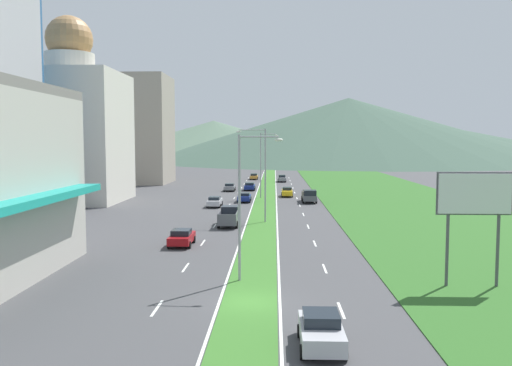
{
  "coord_description": "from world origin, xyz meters",
  "views": [
    {
      "loc": [
        1.41,
        -29.44,
        9.28
      ],
      "look_at": [
        -0.71,
        31.18,
        4.41
      ],
      "focal_mm": 36.79,
      "sensor_mm": 36.0,
      "label": 1
    }
  ],
  "objects": [
    {
      "name": "lane_dash_right_12",
      "position": [
        5.1,
        92.93,
        0.01
      ],
      "size": [
        0.16,
        2.8,
        0.01
      ],
      "primitive_type": "cube",
      "color": "silver",
      "rests_on": "ground_plane"
    },
    {
      "name": "lane_dash_left_9",
      "position": [
        -5.1,
        64.7,
        0.01
      ],
      "size": [
        0.16,
        2.8,
        0.01
      ],
      "primitive_type": "cube",
      "color": "silver",
      "rests_on": "ground_plane"
    },
    {
      "name": "car_5",
      "position": [
        -7.01,
        43.95,
        0.75
      ],
      "size": [
        1.94,
        4.78,
        1.45
      ],
      "rotation": [
        0.0,
        0.0,
        1.57
      ],
      "color": "#B2B2B7",
      "rests_on": "ground_plane"
    },
    {
      "name": "car_0",
      "position": [
        -6.81,
        16.3,
        0.75
      ],
      "size": [
        2.02,
        4.14,
        1.47
      ],
      "rotation": [
        0.0,
        0.0,
        1.57
      ],
      "color": "maroon",
      "rests_on": "ground_plane"
    },
    {
      "name": "car_2",
      "position": [
        3.53,
        -6.47,
        0.81
      ],
      "size": [
        2.01,
        4.01,
        1.59
      ],
      "rotation": [
        0.0,
        0.0,
        -1.57
      ],
      "color": "#B2B2B7",
      "rests_on": "ground_plane"
    },
    {
      "name": "grass_median",
      "position": [
        0.0,
        60.0,
        0.03
      ],
      "size": [
        3.2,
        240.0,
        0.06
      ],
      "primitive_type": "cube",
      "color": "#387028",
      "rests_on": "ground_plane"
    },
    {
      "name": "lane_dash_right_10",
      "position": [
        5.1,
        74.11,
        0.01
      ],
      "size": [
        0.16,
        2.8,
        0.01
      ],
      "primitive_type": "cube",
      "color": "silver",
      "rests_on": "ground_plane"
    },
    {
      "name": "hill_far_left",
      "position": [
        -32.11,
        259.83,
        10.2
      ],
      "size": [
        141.18,
        141.18,
        20.41
      ],
      "primitive_type": "cone",
      "color": "#516B56",
      "rests_on": "ground_plane"
    },
    {
      "name": "lane_dash_right_6",
      "position": [
        5.1,
        36.46,
        0.01
      ],
      "size": [
        0.16,
        2.8,
        0.01
      ],
      "primitive_type": "cube",
      "color": "silver",
      "rests_on": "ground_plane"
    },
    {
      "name": "lane_dash_right_9",
      "position": [
        5.1,
        64.7,
        0.01
      ],
      "size": [
        0.16,
        2.8,
        0.01
      ],
      "primitive_type": "cube",
      "color": "silver",
      "rests_on": "ground_plane"
    },
    {
      "name": "edge_line_median_right",
      "position": [
        1.75,
        60.0,
        0.01
      ],
      "size": [
        0.16,
        240.0,
        0.01
      ],
      "primitive_type": "cube",
      "color": "silver",
      "rests_on": "ground_plane"
    },
    {
      "name": "lane_dash_right_4",
      "position": [
        5.1,
        17.64,
        0.01
      ],
      "size": [
        0.16,
        2.8,
        0.01
      ],
      "primitive_type": "cube",
      "color": "silver",
      "rests_on": "ground_plane"
    },
    {
      "name": "hill_far_right",
      "position": [
        76.47,
        293.26,
        11.68
      ],
      "size": [
        222.64,
        222.64,
        23.36
      ],
      "primitive_type": "cone",
      "color": "#3D5647",
      "rests_on": "ground_plane"
    },
    {
      "name": "car_8",
      "position": [
        -3.17,
        50.01,
        0.74
      ],
      "size": [
        2.03,
        4.65,
        1.41
      ],
      "rotation": [
        0.0,
        0.0,
        1.57
      ],
      "color": "navy",
      "rests_on": "ground_plane"
    },
    {
      "name": "lane_dash_left_12",
      "position": [
        -5.1,
        92.93,
        0.01
      ],
      "size": [
        0.16,
        2.8,
        0.01
      ],
      "primitive_type": "cube",
      "color": "silver",
      "rests_on": "ground_plane"
    },
    {
      "name": "domed_building",
      "position": [
        -29.49,
        49.73,
        11.14
      ],
      "size": [
        15.25,
        15.25,
        28.01
      ],
      "color": "beige",
      "rests_on": "ground_plane"
    },
    {
      "name": "street_lamp_near",
      "position": [
        -0.57,
        4.61,
        5.56
      ],
      "size": [
        2.93,
        0.41,
        9.7
      ],
      "color": "#99999E",
      "rests_on": "ground_plane"
    },
    {
      "name": "lane_dash_left_2",
      "position": [
        -5.1,
        -1.18,
        0.01
      ],
      "size": [
        0.16,
        2.8,
        0.01
      ],
      "primitive_type": "cube",
      "color": "silver",
      "rests_on": "ground_plane"
    },
    {
      "name": "car_3",
      "position": [
        -6.87,
        67.22,
        0.74
      ],
      "size": [
        2.01,
        4.24,
        1.42
      ],
      "rotation": [
        0.0,
        0.0,
        1.57
      ],
      "color": "slate",
      "rests_on": "ground_plane"
    },
    {
      "name": "ground_plane",
      "position": [
        0.0,
        0.0,
        0.0
      ],
      "size": [
        600.0,
        600.0,
        0.0
      ],
      "primitive_type": "plane",
      "color": "#424244"
    },
    {
      "name": "lane_dash_right_5",
      "position": [
        5.1,
        27.05,
        0.01
      ],
      "size": [
        0.16,
        2.8,
        0.01
      ],
      "primitive_type": "cube",
      "color": "silver",
      "rests_on": "ground_plane"
    },
    {
      "name": "car_7",
      "position": [
        -3.23,
        68.99,
        0.75
      ],
      "size": [
        2.04,
        4.76,
        1.44
      ],
      "rotation": [
        0.0,
        0.0,
        1.57
      ],
      "color": "navy",
      "rests_on": "ground_plane"
    },
    {
      "name": "lane_dash_right_8",
      "position": [
        5.1,
        55.28,
        0.01
      ],
      "size": [
        0.16,
        2.8,
        0.01
      ],
      "primitive_type": "cube",
      "color": "silver",
      "rests_on": "ground_plane"
    },
    {
      "name": "lane_dash_left_10",
      "position": [
        -5.1,
        74.11,
        0.01
      ],
      "size": [
        0.16,
        2.8,
        0.01
      ],
      "primitive_type": "cube",
      "color": "silver",
      "rests_on": "ground_plane"
    },
    {
      "name": "edge_line_median_left",
      "position": [
        -1.75,
        60.0,
        0.01
      ],
      "size": [
        0.16,
        240.0,
        0.01
      ],
      "primitive_type": "cube",
      "color": "silver",
      "rests_on": "ground_plane"
    },
    {
      "name": "car_1",
      "position": [
        3.16,
        89.45,
        0.79
      ],
      "size": [
        1.92,
        4.74,
        1.56
      ],
      "rotation": [
        0.0,
        0.0,
        -1.57
      ],
      "color": "slate",
      "rests_on": "ground_plane"
    },
    {
      "name": "lane_dash_left_8",
      "position": [
        -5.1,
        55.28,
        0.01
      ],
      "size": [
        0.16,
        2.8,
        0.01
      ],
      "primitive_type": "cube",
      "color": "silver",
      "rests_on": "ground_plane"
    },
    {
      "name": "lane_dash_left_11",
      "position": [
        -5.1,
        83.52,
        0.01
      ],
      "size": [
        0.16,
        2.8,
        0.01
      ],
      "primitive_type": "cube",
      "color": "silver",
      "rests_on": "ground_plane"
    },
    {
      "name": "lane_dash_left_6",
      "position": [
        -5.1,
        36.46,
        0.01
      ],
      "size": [
        0.16,
        2.8,
        0.01
      ],
      "primitive_type": "cube",
      "color": "silver",
      "rests_on": "ground_plane"
    },
    {
      "name": "lane_dash_left_7",
      "position": [
        -5.1,
        45.87,
        0.01
      ],
      "size": [
        0.16,
        2.8,
        0.01
      ],
      "primitive_type": "cube",
      "color": "silver",
      "rests_on": "ground_plane"
    },
    {
      "name": "car_4",
      "position": [
        -3.51,
        96.73,
        0.73
      ],
      "size": [
        1.92,
        4.54,
        1.43
      ],
      "rotation": [
        0.0,
        0.0,
        1.57
      ],
      "color": "#C6842D",
      "rests_on": "ground_plane"
    },
    {
      "name": "lane_dash_left_4",
      "position": [
        -5.1,
        17.64,
        0.01
      ],
      "size": [
        0.16,
        2.8,
        0.01
      ],
      "primitive_type": "cube",
      "color": "silver",
      "rests_on": "ground_plane"
    },
    {
      "name": "lane_dash_left_13",
      "position": [
        -5.1,
        102.34,
        0.01
      ],
      "size": [
        0.16,
        2.8,
        0.01
      ],
      "primitive_type": "cube",
      "color": "silver",
      "rests_on": "ground_plane"
    },
    {
      "name": "lane_dash_right_13",
      "position": [
        5.1,
        102.34,
        0.01
      ],
      "size": [
        0.16,
        2.8,
        0.01
      ],
      "primitive_type": "cube",
      "color": "silver",
      "rests_on": "ground_plane"
    },
    {
      "name": "midrise_colored",
      "position": [
        -28.81,
        85.41,
        11.74
      ],
      "size": [
        14.12,
        14.12,
        23.49
      ],
      "primitive_type": "cube",
      "color": "#9E9384",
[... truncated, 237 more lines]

